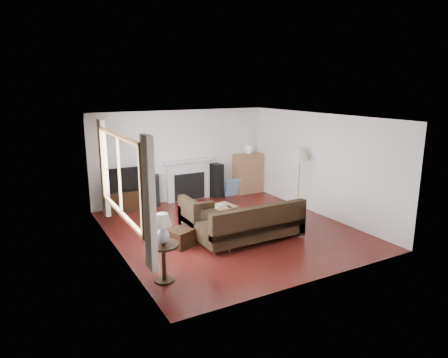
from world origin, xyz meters
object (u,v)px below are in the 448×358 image
tv_stand (126,201)px  floor_lamp (299,180)px  side_table (164,263)px  coffee_table (214,216)px  sectional_sofa (251,223)px  bookshelf (248,173)px

tv_stand → floor_lamp: size_ratio=0.66×
floor_lamp → side_table: bearing=-155.9°
coffee_table → side_table: size_ratio=1.56×
tv_stand → sectional_sofa: 3.67m
bookshelf → coffee_table: size_ratio=1.15×
side_table → bookshelf: bearing=44.3°
bookshelf → floor_lamp: bearing=-85.3°
sectional_sofa → coffee_table: sectional_sofa is taller
bookshelf → sectional_sofa: 3.85m
floor_lamp → side_table: floor_lamp is taller
sectional_sofa → floor_lamp: bearing=27.9°
coffee_table → side_table: 2.90m
floor_lamp → bookshelf: bearing=94.7°
bookshelf → floor_lamp: size_ratio=0.72×
bookshelf → floor_lamp: (0.18, -2.13, 0.23)m
sectional_sofa → bookshelf: bearing=58.7°
tv_stand → side_table: bearing=-96.8°
tv_stand → bookshelf: bearing=0.6°
bookshelf → sectional_sofa: (-2.00, -3.28, -0.20)m
tv_stand → bookshelf: bookshelf is taller
coffee_table → bookshelf: bearing=34.3°
bookshelf → side_table: bearing=-135.7°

